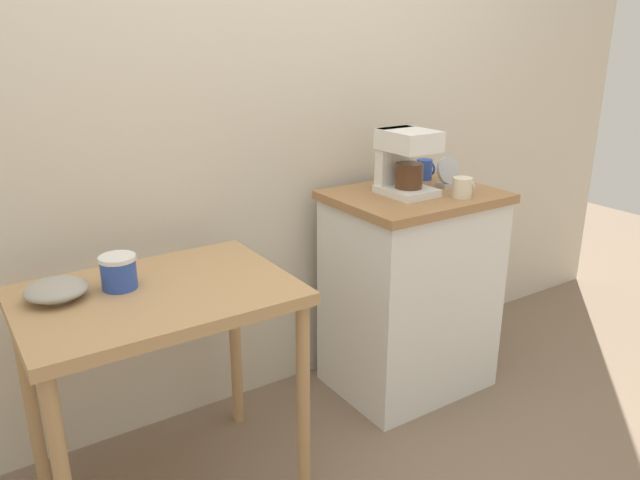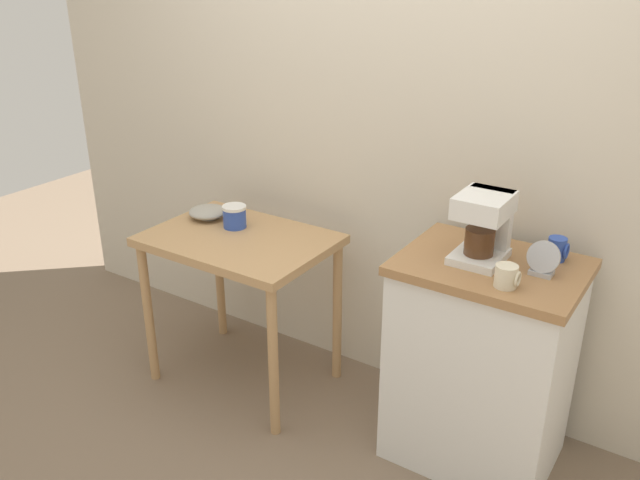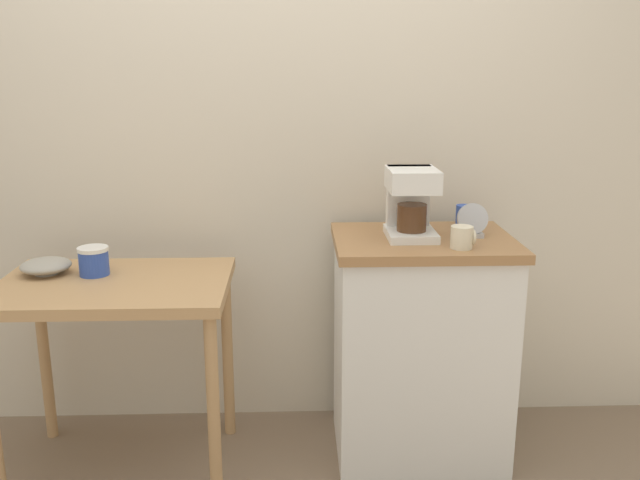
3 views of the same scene
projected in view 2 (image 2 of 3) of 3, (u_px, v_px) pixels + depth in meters
ground_plane at (343, 412)px, 3.05m from camera, size 8.00×8.00×0.00m
back_wall at (424, 93)px, 2.78m from camera, size 4.40×0.10×2.80m
wooden_table at (240, 257)px, 3.05m from camera, size 0.82×0.59×0.76m
kitchen_counter at (481, 363)px, 2.64m from camera, size 0.67×0.52×0.89m
bowl_stoneware at (208, 212)px, 3.20m from camera, size 0.18×0.18×0.06m
canister_enamel at (235, 216)px, 3.08m from camera, size 0.11×0.11×0.11m
coffee_maker at (484, 223)px, 2.44m from camera, size 0.18×0.22×0.26m
mug_blue at (557, 249)px, 2.46m from camera, size 0.07×0.07×0.09m
mug_small_cream at (507, 276)px, 2.27m from camera, size 0.09×0.08×0.08m
table_clock at (543, 260)px, 2.35m from camera, size 0.12×0.06×0.13m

